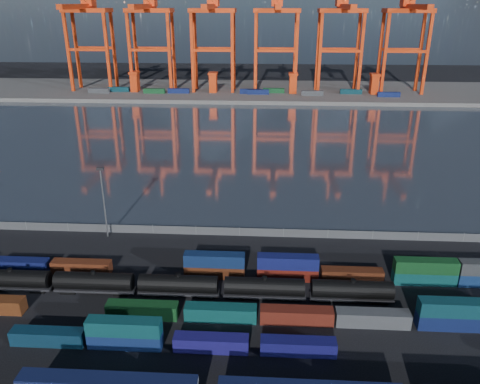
{
  "coord_description": "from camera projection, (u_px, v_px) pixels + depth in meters",
  "views": [
    {
      "loc": [
        5.58,
        -67.09,
        49.57
      ],
      "look_at": [
        0.0,
        30.0,
        10.0
      ],
      "focal_mm": 35.0,
      "sensor_mm": 36.0,
      "label": 1
    }
  ],
  "objects": [
    {
      "name": "far_quay",
      "position": [
        258.0,
        91.0,
        274.84
      ],
      "size": [
        700.0,
        70.0,
        2.0
      ],
      "primitive_type": "cube",
      "color": "#514F4C",
      "rests_on": "ground"
    },
    {
      "name": "straddle_carriers",
      "position": [
        253.0,
        82.0,
        263.16
      ],
      "size": [
        140.0,
        7.0,
        11.1
      ],
      "color": "red",
      "rests_on": "far_quay"
    },
    {
      "name": "harbor_water",
      "position": [
        251.0,
        142.0,
        178.12
      ],
      "size": [
        700.0,
        700.0,
        0.0
      ],
      "primitive_type": "plane",
      "color": "#2D3641",
      "rests_on": "ground"
    },
    {
      "name": "ground",
      "position": [
        230.0,
        310.0,
        81.02
      ],
      "size": [
        700.0,
        700.0,
        0.0
      ],
      "primitive_type": "plane",
      "color": "black",
      "rests_on": "ground"
    },
    {
      "name": "quay_containers",
      "position": [
        237.0,
        91.0,
        261.12
      ],
      "size": [
        172.58,
        10.99,
        2.6
      ],
      "color": "navy",
      "rests_on": "far_quay"
    },
    {
      "name": "gantry_cranes",
      "position": [
        244.0,
        21.0,
        254.22
      ],
      "size": [
        200.24,
        48.46,
        65.62
      ],
      "color": "red",
      "rests_on": "ground"
    },
    {
      "name": "container_row_mid",
      "position": [
        308.0,
        313.0,
        77.32
      ],
      "size": [
        141.54,
        2.46,
        5.24
      ],
      "color": "#414447",
      "rests_on": "ground"
    },
    {
      "name": "yard_light_mast",
      "position": [
        103.0,
        199.0,
        103.16
      ],
      "size": [
        1.6,
        0.4,
        16.6
      ],
      "color": "slate",
      "rests_on": "ground"
    },
    {
      "name": "container_row_north",
      "position": [
        312.0,
        271.0,
        89.29
      ],
      "size": [
        141.45,
        2.37,
        5.05
      ],
      "color": "navy",
      "rests_on": "ground"
    },
    {
      "name": "container_row_south",
      "position": [
        281.0,
        342.0,
        70.6
      ],
      "size": [
        139.17,
        2.33,
        4.97
      ],
      "color": "#484C4E",
      "rests_on": "ground"
    },
    {
      "name": "tanker_string",
      "position": [
        94.0,
        282.0,
        85.13
      ],
      "size": [
        107.74,
        3.17,
        4.53
      ],
      "color": "black",
      "rests_on": "ground"
    },
    {
      "name": "waterfront_fence",
      "position": [
        239.0,
        232.0,
        106.54
      ],
      "size": [
        160.12,
        0.12,
        2.2
      ],
      "color": "#595B5E",
      "rests_on": "ground"
    }
  ]
}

